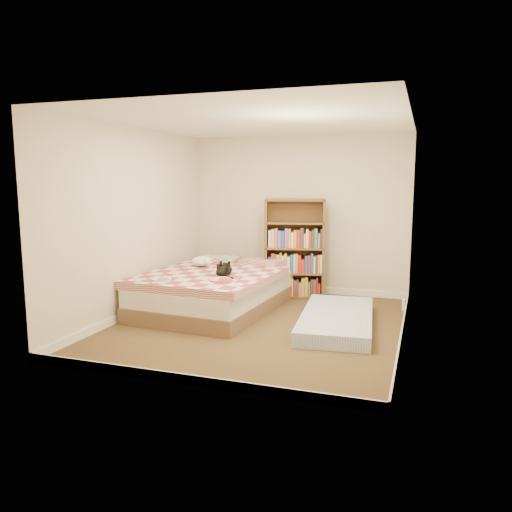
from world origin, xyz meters
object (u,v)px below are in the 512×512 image
(bookshelf, at_px, (295,261))
(black_cat, at_px, (225,270))
(bed, at_px, (216,290))
(white_dog, at_px, (202,261))
(floor_mattress, at_px, (337,320))

(bookshelf, height_order, black_cat, bookshelf)
(bed, distance_m, black_cat, 0.50)
(bookshelf, relative_size, white_dog, 3.95)
(black_cat, relative_size, white_dog, 1.73)
(bookshelf, xyz_separation_m, floor_mattress, (0.90, -1.39, -0.47))
(black_cat, bearing_deg, white_dog, 122.89)
(black_cat, bearing_deg, bookshelf, 50.16)
(white_dog, bearing_deg, bookshelf, 13.45)
(bed, bearing_deg, floor_mattress, -5.50)
(bookshelf, bearing_deg, floor_mattress, -70.66)
(bookshelf, relative_size, floor_mattress, 0.81)
(bed, distance_m, bookshelf, 1.42)
(floor_mattress, distance_m, black_cat, 1.61)
(white_dog, bearing_deg, floor_mattress, -35.46)
(bed, bearing_deg, black_cat, -41.33)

